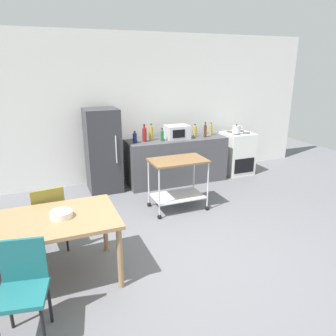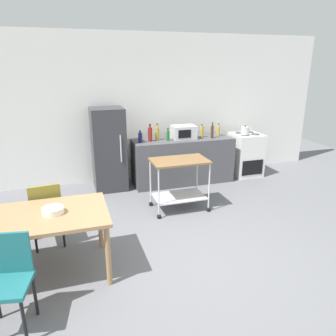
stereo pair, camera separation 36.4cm
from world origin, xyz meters
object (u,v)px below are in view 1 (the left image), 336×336
stove_oven (237,153)px  bottle_olive_oil (211,130)px  microwave (177,132)px  chair_olive (48,214)px  dining_table (45,227)px  refrigerator (103,151)px  chair_teal (23,285)px  bottle_vinegar (151,133)px  kettle (236,129)px  bottle_hot_sauce (135,138)px  bottle_sesame_oil (144,134)px  bottle_wine (162,136)px  fruit_bowl (61,214)px  kitchen_cart (178,176)px  bottle_soy_sauce (205,131)px  bottle_sparkling_water (195,131)px

stove_oven → bottle_olive_oil: bearing=179.2°
microwave → chair_olive: bearing=-144.9°
dining_table → refrigerator: size_ratio=0.97×
chair_teal → microwave: bearing=58.6°
bottle_vinegar → kettle: (1.84, -0.14, -0.03)m
bottle_hot_sauce → bottle_vinegar: bearing=15.5°
dining_table → microwave: (2.57, 2.42, 0.36)m
bottle_sesame_oil → bottle_wine: bottle_sesame_oil is taller
chair_olive → fruit_bowl: chair_olive is taller
stove_oven → kitchen_cart: 2.30m
kitchen_cart → fruit_bowl: size_ratio=3.88×
chair_olive → refrigerator: (1.07, 1.86, 0.26)m
fruit_bowl → stove_oven: bearing=32.2°
chair_olive → stove_oven: 4.35m
fruit_bowl → kettle: kettle is taller
chair_teal → bottle_sesame_oil: 3.79m
chair_teal → stove_oven: bearing=46.9°
chair_teal → bottle_olive_oil: (3.56, 3.13, 0.49)m
dining_table → chair_teal: 0.75m
bottle_hot_sauce → dining_table: bearing=-125.6°
stove_oven → bottle_soy_sauce: 1.05m
bottle_wine → bottle_olive_oil: size_ratio=0.93×
chair_olive → bottle_hot_sauce: size_ratio=3.94×
bottle_olive_oil → bottle_vinegar: bearing=178.7°
chair_teal → bottle_sparkling_water: bearing=54.9°
chair_olive → bottle_olive_oil: size_ratio=3.40×
refrigerator → bottle_vinegar: size_ratio=4.83×
fruit_bowl → bottle_soy_sauce: bearing=37.8°
bottle_sesame_oil → bottle_hot_sauce: bearing=-169.5°
dining_table → bottle_sesame_oil: (1.89, 2.40, 0.37)m
bottle_sesame_oil → microwave: size_ratio=0.72×
bottle_hot_sauce → bottle_wine: size_ratio=0.93×
chair_olive → microwave: bearing=-152.0°
microwave → kitchen_cart: bearing=-113.0°
chair_olive → fruit_bowl: size_ratio=3.80×
microwave → fruit_bowl: microwave is taller
chair_teal → kettle: kettle is taller
refrigerator → bottle_sparkling_water: (1.86, -0.08, 0.24)m
stove_oven → bottle_soy_sauce: size_ratio=3.00×
stove_oven → bottle_wine: (-1.78, -0.08, 0.55)m
bottle_soy_sauce → microwave: bearing=169.0°
kitchen_cart → bottle_wine: bearing=81.6°
bottle_vinegar → chair_olive: bearing=-137.8°
bottle_sesame_oil → bottle_sparkling_water: bottle_sesame_oil is taller
microwave → bottle_soy_sauce: size_ratio=1.50×
refrigerator → fruit_bowl: refrigerator is taller
dining_table → kettle: 4.54m
dining_table → bottle_soy_sauce: size_ratio=4.88×
refrigerator → kettle: bearing=-3.7°
bottle_soy_sauce → kettle: size_ratio=1.28×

